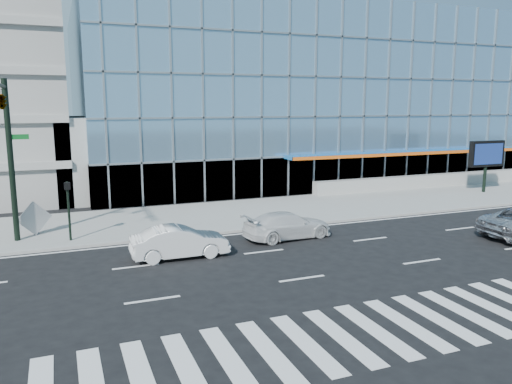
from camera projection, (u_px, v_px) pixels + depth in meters
ground at (264, 252)px, 23.75m from camera, size 160.00×160.00×0.00m
sidewalk at (214, 216)px, 31.05m from camera, size 120.00×8.00×0.15m
theatre_building at (292, 99)px, 51.33m from camera, size 42.00×26.00×15.00m
ramp_block at (98, 157)px, 37.50m from camera, size 6.00×8.00×6.00m
retaining_wall at (469, 178)px, 43.00m from camera, size 30.00×0.80×1.00m
traffic_signal at (5, 121)px, 22.84m from camera, size 1.14×5.74×8.00m
ped_signal_post at (68, 202)px, 24.80m from camera, size 0.30×0.33×3.00m
marquee_sign at (486, 155)px, 38.55m from camera, size 3.20×0.43×4.00m
white_suv at (287, 225)px, 26.03m from camera, size 4.94×2.37×1.39m
white_sedan at (180, 242)px, 22.75m from camera, size 4.46×1.61×1.46m
pedestrian at (35, 219)px, 26.29m from camera, size 0.44×0.63×1.62m
tilted_panel at (34, 218)px, 25.96m from camera, size 1.72×0.75×1.84m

